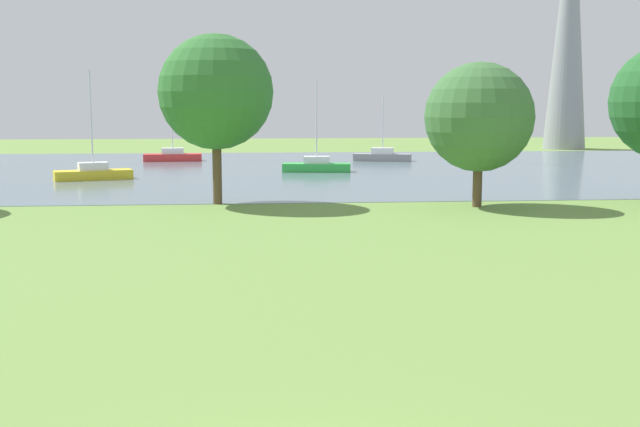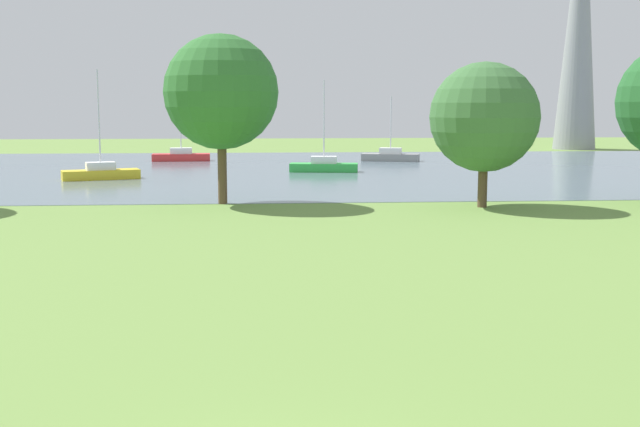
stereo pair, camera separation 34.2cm
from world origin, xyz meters
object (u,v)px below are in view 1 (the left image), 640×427
Objects in this scene: sailboat_green at (317,166)px; sailboat_gray at (382,156)px; tree_west_far at (479,117)px; electricity_pylon at (569,12)px; sailboat_red at (173,156)px; sailboat_yellow at (93,173)px; tree_east_near at (216,92)px.

sailboat_gray is at bearing 57.82° from sailboat_green.
sailboat_green is 20.87m from tree_west_far.
sailboat_gray is 0.19× the size of electricity_pylon.
sailboat_green is at bearing -137.42° from electricity_pylon.
sailboat_red is 16.43m from sailboat_yellow.
tree_east_near is 56.96m from electricity_pylon.
sailboat_yellow reaches higher than sailboat_gray.
sailboat_green is at bearing -122.18° from sailboat_gray.
tree_east_near reaches higher than sailboat_gray.
tree_east_near is 12.50m from tree_west_far.
tree_west_far reaches higher than sailboat_red.
tree_east_near is at bearing -109.84° from sailboat_green.
sailboat_yellow is at bearing -145.13° from sailboat_gray.
sailboat_green is (-6.44, -10.23, 0.01)m from sailboat_gray.
sailboat_yellow is 0.85× the size of tree_east_near.
sailboat_green is 0.23× the size of electricity_pylon.
electricity_pylon is (22.35, 16.23, 13.80)m from sailboat_gray.
tree_east_near is 0.29× the size of electricity_pylon.
sailboat_yellow is at bearing -163.01° from sailboat_green.
sailboat_red is at bearing 99.47° from tree_east_near.
electricity_pylon is at bearing 20.45° from sailboat_red.
sailboat_red is 35.79m from tree_west_far.
sailboat_gray is 30.13m from tree_west_far.
electricity_pylon is at bearing 63.64° from tree_west_far.
sailboat_green is at bearing -46.00° from sailboat_red.
tree_west_far is at bearing -36.32° from sailboat_yellow.
electricity_pylon is (43.48, 30.95, 13.78)m from sailboat_yellow.
sailboat_yellow reaches higher than sailboat_red.
sailboat_yellow is at bearing -144.56° from electricity_pylon.
sailboat_red is 1.22× the size of sailboat_gray.
electricity_pylon is at bearing 35.97° from sailboat_gray.
sailboat_red is 0.80× the size of tree_east_near.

